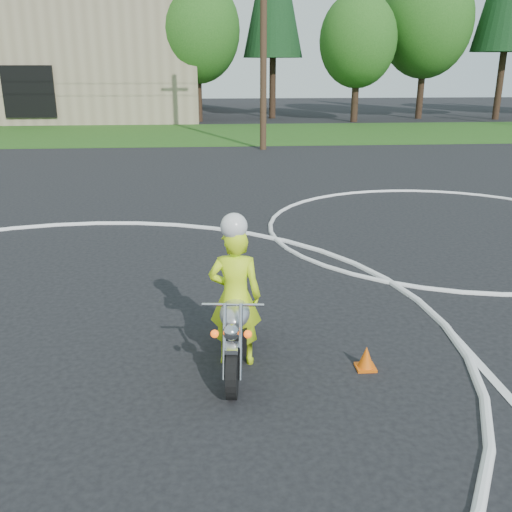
{
  "coord_description": "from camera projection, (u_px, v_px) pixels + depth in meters",
  "views": [
    {
      "loc": [
        2.7,
        -4.19,
        3.59
      ],
      "look_at": [
        3.28,
        3.14,
        1.1
      ],
      "focal_mm": 40.0,
      "sensor_mm": 36.0,
      "label": 1
    }
  ],
  "objects": [
    {
      "name": "grass_strip",
      "position": [
        160.0,
        134.0,
        30.4
      ],
      "size": [
        120.0,
        10.0,
        0.02
      ],
      "primitive_type": "cube",
      "color": "#1E4714",
      "rests_on": "ground"
    },
    {
      "name": "course_markings",
      "position": [
        182.0,
        298.0,
        9.18
      ],
      "size": [
        19.05,
        19.05,
        0.12
      ],
      "color": "silver",
      "rests_on": "ground"
    },
    {
      "name": "primary_motorcycle",
      "position": [
        236.0,
        330.0,
        6.95
      ],
      "size": [
        0.7,
        2.0,
        1.05
      ],
      "rotation": [
        0.0,
        0.0,
        -0.1
      ],
      "color": "black",
      "rests_on": "ground"
    },
    {
      "name": "rider_primary_grp",
      "position": [
        235.0,
        293.0,
        6.94
      ],
      "size": [
        0.69,
        0.49,
        1.95
      ],
      "rotation": [
        0.0,
        0.0,
        -0.1
      ],
      "color": "#CFF519",
      "rests_on": "ground"
    },
    {
      "name": "traffic_cones",
      "position": [
        458.0,
        292.0,
        9.07
      ],
      "size": [
        23.0,
        9.54,
        0.3
      ],
      "color": "#DE590B",
      "rests_on": "ground"
    },
    {
      "name": "treeline",
      "position": [
        396.0,
        14.0,
        36.57
      ],
      "size": [
        38.2,
        8.1,
        14.52
      ],
      "color": "#382619",
      "rests_on": "ground"
    },
    {
      "name": "utility_poles",
      "position": [
        264.0,
        22.0,
        23.45
      ],
      "size": [
        41.6,
        1.12,
        10.0
      ],
      "color": "#473321",
      "rests_on": "ground"
    }
  ]
}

